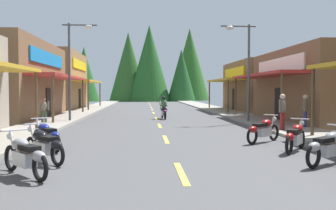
{
  "coord_description": "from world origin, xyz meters",
  "views": [
    {
      "loc": [
        -0.89,
        0.4,
        1.96
      ],
      "look_at": [
        0.97,
        27.88,
        0.85
      ],
      "focal_mm": 39.22,
      "sensor_mm": 36.0,
      "label": 1
    }
  ],
  "objects_px": {
    "motorcycle_parked_right_4": "(295,136)",
    "motorcycle_parked_left_4": "(47,135)",
    "motorcycle_parked_right_5": "(263,130)",
    "motorcycle_parked_left_3": "(44,145)",
    "pedestrian_browsing": "(44,109)",
    "motorcycle_parked_right_3": "(328,147)",
    "motorcycle_parked_left_2": "(25,155)",
    "rider_cruising_lead": "(164,109)",
    "streetlamp_right": "(243,59)",
    "pedestrian_by_shop": "(282,110)",
    "pedestrian_waiting": "(305,109)",
    "streetlamp_left": "(75,58)"
  },
  "relations": [
    {
      "from": "motorcycle_parked_left_2",
      "to": "rider_cruising_lead",
      "type": "distance_m",
      "value": 16.99
    },
    {
      "from": "motorcycle_parked_right_5",
      "to": "motorcycle_parked_left_4",
      "type": "bearing_deg",
      "value": 149.09
    },
    {
      "from": "streetlamp_left",
      "to": "motorcycle_parked_left_2",
      "type": "height_order",
      "value": "streetlamp_left"
    },
    {
      "from": "motorcycle_parked_right_3",
      "to": "motorcycle_parked_right_4",
      "type": "height_order",
      "value": "same"
    },
    {
      "from": "pedestrian_by_shop",
      "to": "motorcycle_parked_right_5",
      "type": "bearing_deg",
      "value": -72.06
    },
    {
      "from": "motorcycle_parked_right_5",
      "to": "motorcycle_parked_left_3",
      "type": "relative_size",
      "value": 1.03
    },
    {
      "from": "streetlamp_right",
      "to": "motorcycle_parked_left_2",
      "type": "bearing_deg",
      "value": -123.5
    },
    {
      "from": "motorcycle_parked_right_4",
      "to": "motorcycle_parked_left_2",
      "type": "relative_size",
      "value": 1.06
    },
    {
      "from": "motorcycle_parked_right_5",
      "to": "pedestrian_browsing",
      "type": "relative_size",
      "value": 1.1
    },
    {
      "from": "streetlamp_left",
      "to": "pedestrian_browsing",
      "type": "relative_size",
      "value": 3.9
    },
    {
      "from": "motorcycle_parked_left_4",
      "to": "motorcycle_parked_right_4",
      "type": "bearing_deg",
      "value": -132.46
    },
    {
      "from": "motorcycle_parked_right_5",
      "to": "pedestrian_browsing",
      "type": "xyz_separation_m",
      "value": [
        -10.12,
        7.96,
        0.4
      ]
    },
    {
      "from": "streetlamp_left",
      "to": "pedestrian_waiting",
      "type": "height_order",
      "value": "streetlamp_left"
    },
    {
      "from": "streetlamp_right",
      "to": "motorcycle_parked_right_3",
      "type": "xyz_separation_m",
      "value": [
        -1.12,
        -12.27,
        -3.35
      ]
    },
    {
      "from": "motorcycle_parked_left_4",
      "to": "rider_cruising_lead",
      "type": "bearing_deg",
      "value": -56.1
    },
    {
      "from": "motorcycle_parked_left_4",
      "to": "pedestrian_by_shop",
      "type": "distance_m",
      "value": 10.59
    },
    {
      "from": "pedestrian_browsing",
      "to": "motorcycle_parked_right_5",
      "type": "bearing_deg",
      "value": -154.19
    },
    {
      "from": "motorcycle_parked_right_5",
      "to": "pedestrian_by_shop",
      "type": "relative_size",
      "value": 0.95
    },
    {
      "from": "streetlamp_right",
      "to": "rider_cruising_lead",
      "type": "height_order",
      "value": "streetlamp_right"
    },
    {
      "from": "motorcycle_parked_right_4",
      "to": "motorcycle_parked_left_2",
      "type": "distance_m",
      "value": 8.04
    },
    {
      "from": "motorcycle_parked_right_4",
      "to": "pedestrian_waiting",
      "type": "bearing_deg",
      "value": 10.72
    },
    {
      "from": "motorcycle_parked_right_4",
      "to": "motorcycle_parked_left_4",
      "type": "relative_size",
      "value": 0.99
    },
    {
      "from": "motorcycle_parked_right_5",
      "to": "rider_cruising_lead",
      "type": "distance_m",
      "value": 12.0
    },
    {
      "from": "motorcycle_parked_left_4",
      "to": "pedestrian_browsing",
      "type": "distance_m",
      "value": 9.51
    },
    {
      "from": "streetlamp_left",
      "to": "pedestrian_by_shop",
      "type": "distance_m",
      "value": 12.64
    },
    {
      "from": "streetlamp_right",
      "to": "pedestrian_by_shop",
      "type": "height_order",
      "value": "streetlamp_right"
    },
    {
      "from": "motorcycle_parked_left_4",
      "to": "pedestrian_browsing",
      "type": "xyz_separation_m",
      "value": [
        -2.5,
        9.17,
        0.4
      ]
    },
    {
      "from": "streetlamp_left",
      "to": "motorcycle_parked_left_3",
      "type": "height_order",
      "value": "streetlamp_left"
    },
    {
      "from": "motorcycle_parked_right_3",
      "to": "pedestrian_by_shop",
      "type": "xyz_separation_m",
      "value": [
        1.62,
        7.35,
        0.56
      ]
    },
    {
      "from": "pedestrian_by_shop",
      "to": "pedestrian_browsing",
      "type": "distance_m",
      "value": 12.99
    },
    {
      "from": "pedestrian_waiting",
      "to": "motorcycle_parked_left_3",
      "type": "bearing_deg",
      "value": -114.49
    },
    {
      "from": "motorcycle_parked_right_3",
      "to": "pedestrian_browsing",
      "type": "bearing_deg",
      "value": 95.89
    },
    {
      "from": "streetlamp_left",
      "to": "motorcycle_parked_right_5",
      "type": "xyz_separation_m",
      "value": [
        8.64,
        -9.43,
        -3.45
      ]
    },
    {
      "from": "motorcycle_parked_left_3",
      "to": "pedestrian_browsing",
      "type": "height_order",
      "value": "pedestrian_browsing"
    },
    {
      "from": "motorcycle_parked_left_3",
      "to": "pedestrian_waiting",
      "type": "relative_size",
      "value": 0.95
    },
    {
      "from": "streetlamp_left",
      "to": "motorcycle_parked_right_4",
      "type": "distance_m",
      "value": 14.99
    },
    {
      "from": "streetlamp_right",
      "to": "motorcycle_parked_left_2",
      "type": "height_order",
      "value": "streetlamp_right"
    },
    {
      "from": "streetlamp_right",
      "to": "pedestrian_by_shop",
      "type": "bearing_deg",
      "value": -84.18
    },
    {
      "from": "motorcycle_parked_left_3",
      "to": "pedestrian_browsing",
      "type": "distance_m",
      "value": 11.63
    },
    {
      "from": "motorcycle_parked_right_3",
      "to": "motorcycle_parked_left_2",
      "type": "xyz_separation_m",
      "value": [
        -7.5,
        -0.77,
        0.0
      ]
    },
    {
      "from": "motorcycle_parked_left_3",
      "to": "motorcycle_parked_left_4",
      "type": "bearing_deg",
      "value": -29.07
    },
    {
      "from": "motorcycle_parked_left_2",
      "to": "motorcycle_parked_left_3",
      "type": "relative_size",
      "value": 1.0
    },
    {
      "from": "motorcycle_parked_right_3",
      "to": "motorcycle_parked_left_3",
      "type": "distance_m",
      "value": 7.55
    },
    {
      "from": "motorcycle_parked_left_2",
      "to": "motorcycle_parked_left_3",
      "type": "xyz_separation_m",
      "value": [
        -0.0,
        1.61,
        0.0
      ]
    },
    {
      "from": "streetlamp_left",
      "to": "motorcycle_parked_left_2",
      "type": "xyz_separation_m",
      "value": [
        1.49,
        -14.33,
        -3.45
      ]
    },
    {
      "from": "motorcycle_parked_right_3",
      "to": "motorcycle_parked_left_4",
      "type": "relative_size",
      "value": 1.02
    },
    {
      "from": "streetlamp_right",
      "to": "rider_cruising_lead",
      "type": "distance_m",
      "value": 6.54
    },
    {
      "from": "rider_cruising_lead",
      "to": "motorcycle_parked_right_3",
      "type": "bearing_deg",
      "value": -172.09
    },
    {
      "from": "pedestrian_waiting",
      "to": "streetlamp_left",
      "type": "bearing_deg",
      "value": -172.08
    },
    {
      "from": "streetlamp_right",
      "to": "motorcycle_parked_left_4",
      "type": "height_order",
      "value": "streetlamp_right"
    }
  ]
}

